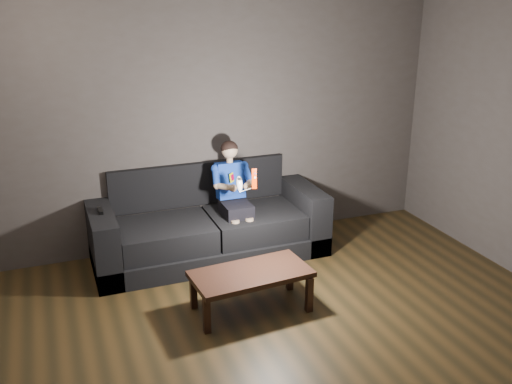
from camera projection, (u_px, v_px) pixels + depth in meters
name	position (u px, v px, depth m)	size (l,w,h in m)	color
floor	(313.00, 374.00, 4.09)	(5.00, 5.00, 0.00)	black
back_wall	(209.00, 119.00, 5.84)	(5.00, 0.04, 2.70)	#3E3835
sofa	(207.00, 227.00, 5.87)	(2.34, 1.01, 0.90)	black
child	(233.00, 187.00, 5.75)	(0.42, 0.51, 1.02)	black
wii_remote_red	(254.00, 178.00, 5.36)	(0.07, 0.08, 0.20)	red
nunchuk_white	(239.00, 184.00, 5.33)	(0.06, 0.10, 0.16)	silver
wii_remote_black	(100.00, 210.00, 5.32)	(0.04, 0.16, 0.03)	black
coffee_table	(251.00, 277.00, 4.81)	(1.03, 0.57, 0.36)	black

